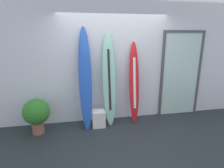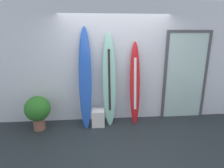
{
  "view_description": "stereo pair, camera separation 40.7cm",
  "coord_description": "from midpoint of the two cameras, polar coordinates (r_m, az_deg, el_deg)",
  "views": [
    {
      "loc": [
        -0.85,
        -2.96,
        2.05
      ],
      "look_at": [
        -0.09,
        0.95,
        0.97
      ],
      "focal_mm": 29.17,
      "sensor_mm": 36.0,
      "label": 1
    },
    {
      "loc": [
        -0.44,
        -3.02,
        2.05
      ],
      "look_at": [
        -0.09,
        0.95,
        0.97
      ],
      "focal_mm": 29.17,
      "sensor_mm": 36.0,
      "label": 2
    }
  ],
  "objects": [
    {
      "name": "ground",
      "position": [
        3.69,
        1.14,
        -18.88
      ],
      "size": [
        8.0,
        8.0,
        0.04
      ],
      "primitive_type": "cube",
      "color": "#22292D"
    },
    {
      "name": "wall_back",
      "position": [
        4.39,
        -2.32,
        6.67
      ],
      "size": [
        7.2,
        0.2,
        2.8
      ],
      "primitive_type": "cube",
      "color": "silver",
      "rests_on": "ground"
    },
    {
      "name": "surfboard_cobalt",
      "position": [
        4.03,
        -11.25,
        1.51
      ],
      "size": [
        0.29,
        0.52,
        2.24
      ],
      "color": "#1F4CB1",
      "rests_on": "ground"
    },
    {
      "name": "surfboard_seafoam",
      "position": [
        4.12,
        -3.72,
        1.2
      ],
      "size": [
        0.31,
        0.4,
        2.11
      ],
      "color": "#84C4B1",
      "rests_on": "ground"
    },
    {
      "name": "surfboard_crimson",
      "position": [
        4.26,
        4.25,
        0.09
      ],
      "size": [
        0.25,
        0.4,
        1.91
      ],
      "color": "red",
      "rests_on": "ground"
    },
    {
      "name": "display_block_left",
      "position": [
        4.28,
        -6.94,
        -10.7
      ],
      "size": [
        0.3,
        0.3,
        0.38
      ],
      "color": "silver",
      "rests_on": "ground"
    },
    {
      "name": "glass_door",
      "position": [
        4.9,
        18.55,
        3.34
      ],
      "size": [
        1.09,
        0.06,
        2.16
      ],
      "color": "silver",
      "rests_on": "ground"
    },
    {
      "name": "potted_plant",
      "position": [
        4.24,
        -25.2,
        -8.3
      ],
      "size": [
        0.55,
        0.55,
        0.77
      ],
      "color": "#8A5845",
      "rests_on": "ground"
    }
  ]
}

